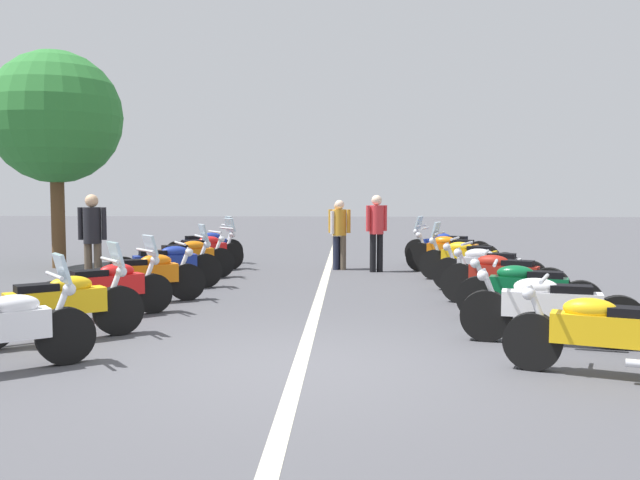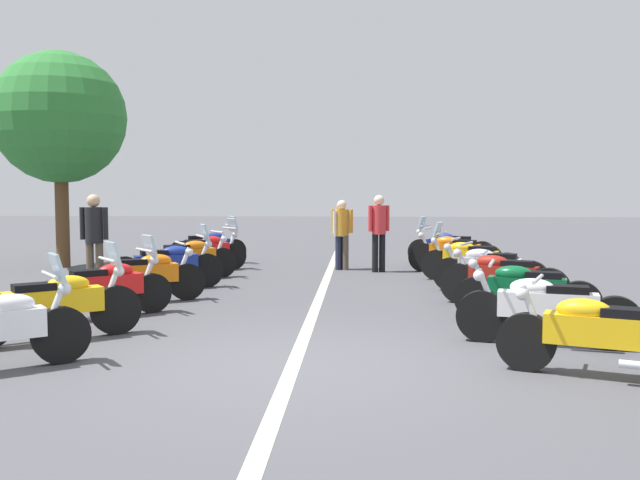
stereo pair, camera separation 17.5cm
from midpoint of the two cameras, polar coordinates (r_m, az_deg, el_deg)
The scene contains 22 objects.
ground_plane at distance 7.47m, azimuth -1.57°, elevation -10.36°, with size 80.00×80.00×0.00m, color #4C4C51.
lane_centre_stripe at distance 12.79m, azimuth 0.55°, elevation -4.22°, with size 23.02×0.16×0.01m, color beige.
motorcycle_left_row_1 at distance 9.13m, azimuth -20.38°, elevation -4.94°, with size 1.45×1.81×1.21m.
motorcycle_left_row_2 at distance 10.57m, azimuth -16.73°, elevation -3.70°, with size 1.40×1.68×1.19m.
motorcycle_left_row_3 at distance 11.78m, azimuth -13.69°, elevation -2.87°, with size 1.11×1.83×0.99m.
motorcycle_left_row_4 at distance 13.24m, azimuth -12.03°, elevation -1.98°, with size 1.13×1.99×1.22m.
motorcycle_left_row_5 at distance 14.57m, azimuth -10.47°, elevation -1.46°, with size 1.37×1.86×1.00m.
motorcycle_left_row_6 at distance 16.00m, azimuth -9.07°, elevation -0.92°, with size 1.48×1.71×1.20m.
motorcycle_left_row_7 at distance 17.39m, azimuth -8.84°, elevation -0.51°, with size 1.24×1.76×1.20m.
motorcycle_right_row_0 at distance 7.48m, azimuth 22.68°, elevation -7.17°, with size 0.99×1.96×0.98m.
motorcycle_right_row_1 at distance 8.78m, azimuth 18.62°, elevation -5.33°, with size 0.86×2.12×1.00m.
motorcycle_right_row_2 at distance 10.19m, azimuth 17.00°, elevation -4.03°, with size 0.88×1.97×0.99m.
motorcycle_right_row_3 at distance 11.50m, azimuth 15.17°, elevation -3.02°, with size 1.04×1.94×1.01m.
motorcycle_right_row_4 at distance 12.90m, azimuth 14.08°, elevation -2.28°, with size 0.99×1.98×0.99m.
motorcycle_right_row_5 at distance 14.37m, azimuth 12.51°, elevation -1.54°, with size 1.01×1.95×1.20m.
motorcycle_right_row_6 at distance 15.77m, azimuth 11.27°, elevation -1.02°, with size 0.98×2.03×1.01m.
motorcycle_right_row_7 at distance 17.12m, azimuth 10.90°, elevation -0.59°, with size 1.07×2.03×1.21m.
bystander_0 at distance 13.40m, azimuth -17.74°, elevation 0.48°, with size 0.32×0.53×1.78m.
bystander_1 at distance 16.09m, azimuth 2.12°, elevation 0.89°, with size 0.32×0.52×1.62m.
bystander_2 at distance 15.71m, azimuth 5.18°, elevation 1.08°, with size 0.32×0.48×1.74m.
bystander_3 at distance 16.16m, azimuth 2.05°, elevation 0.82°, with size 0.43×0.37×1.59m.
roadside_tree_0 at distance 17.75m, azimuth -20.37°, elevation 9.37°, with size 3.11×3.11×5.13m.
Camera 2 is at (-7.20, -0.72, 1.88)m, focal length 38.90 mm.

